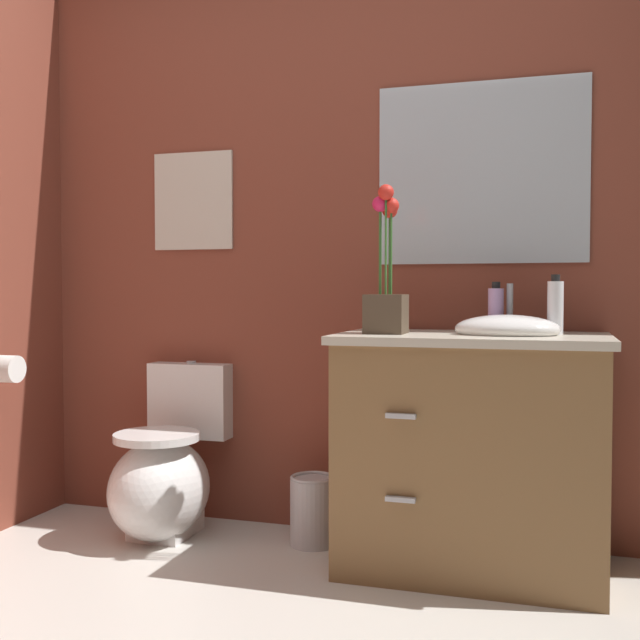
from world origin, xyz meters
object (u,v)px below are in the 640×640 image
flower_vase (386,286)px  wall_mirror (481,173)px  lotion_bottle (555,307)px  trash_bin (313,510)px  soap_bottle (496,309)px  toilet_paper_roll (6,369)px  toilet (165,476)px  wall_poster (193,201)px  vanity_cabinet (472,449)px

flower_vase → wall_mirror: bearing=48.9°
lotion_bottle → trash_bin: bearing=178.8°
soap_bottle → toilet_paper_roll: bearing=-170.9°
toilet → toilet_paper_roll: size_ratio=6.27×
trash_bin → toilet_paper_roll: toilet_paper_roll is taller
wall_poster → wall_mirror: bearing=0.0°
soap_bottle → vanity_cabinet: bearing=-117.2°
wall_mirror → toilet_paper_roll: 2.04m
vanity_cabinet → flower_vase: bearing=-170.8°
wall_mirror → toilet_paper_roll: (-1.83, -0.46, -0.77)m
wall_poster → toilet_paper_roll: wall_poster is taller
soap_bottle → wall_mirror: bearing=114.2°
lotion_bottle → toilet_paper_roll: 2.14m
flower_vase → toilet_paper_roll: (-1.53, -0.12, -0.33)m
toilet → toilet_paper_roll: toilet_paper_roll is taller
trash_bin → wall_mirror: (0.62, 0.20, 1.31)m
lotion_bottle → toilet_paper_roll: (-2.11, -0.24, -0.26)m
wall_mirror → toilet_paper_roll: wall_mirror is taller
toilet → wall_mirror: size_ratio=0.86×
vanity_cabinet → lotion_bottle: lotion_bottle is taller
trash_bin → toilet: bearing=-173.9°
toilet → toilet_paper_roll: 0.77m
toilet → lotion_bottle: bearing=1.8°
toilet → wall_mirror: (1.23, 0.27, 1.21)m
lotion_bottle → wall_poster: 1.59m
flower_vase → soap_bottle: bearing=26.3°
wall_mirror → wall_poster: bearing=180.0°
soap_bottle → wall_mirror: wall_mirror is taller
toilet → trash_bin: (0.61, 0.07, -0.11)m
wall_mirror → soap_bottle: bearing=-65.8°
vanity_cabinet → wall_mirror: 1.06m
vanity_cabinet → toilet_paper_roll: vanity_cabinet is taller
trash_bin → lotion_bottle: bearing=-1.2°
wall_poster → toilet_paper_roll: bearing=-142.5°
soap_bottle → lotion_bottle: lotion_bottle is taller
lotion_bottle → wall_poster: (-1.51, 0.22, 0.44)m
trash_bin → wall_mirror: 1.47m
soap_bottle → trash_bin: (-0.69, -0.04, -0.79)m
soap_bottle → wall_mirror: 0.55m
toilet_paper_roll → flower_vase: bearing=4.5°
trash_bin → wall_mirror: wall_mirror is taller
soap_bottle → wall_poster: size_ratio=0.44×
flower_vase → lotion_bottle: (0.58, 0.12, -0.07)m
trash_bin → wall_mirror: size_ratio=0.34×
flower_vase → lotion_bottle: bearing=11.9°
wall_poster → toilet_paper_roll: 1.04m
vanity_cabinet → soap_bottle: size_ratio=5.50×
trash_bin → wall_mirror: bearing=18.1°
toilet → trash_bin: toilet is taller
wall_mirror → toilet: bearing=-167.7°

